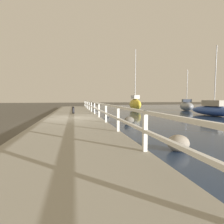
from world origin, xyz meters
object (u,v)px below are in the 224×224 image
(sailboat_blue, at_px, (214,110))
(sailboat_yellow, at_px, (135,104))
(mooring_bollard, at_px, (73,110))
(sailboat_gray, at_px, (186,106))

(sailboat_blue, distance_m, sailboat_yellow, 9.85)
(mooring_bollard, xyz_separation_m, sailboat_yellow, (8.20, 6.91, 0.30))
(mooring_bollard, bearing_deg, sailboat_gray, 18.90)
(mooring_bollard, relative_size, sailboat_blue, 0.10)
(sailboat_yellow, distance_m, sailboat_gray, 6.86)
(sailboat_yellow, bearing_deg, mooring_bollard, -139.60)
(mooring_bollard, bearing_deg, sailboat_yellow, 40.14)
(sailboat_gray, bearing_deg, sailboat_blue, -82.57)
(sailboat_blue, bearing_deg, sailboat_gray, 67.40)
(mooring_bollard, height_order, sailboat_gray, sailboat_gray)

